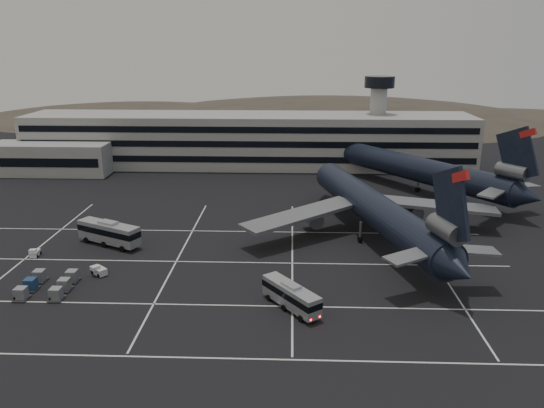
{
  "coord_description": "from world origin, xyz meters",
  "views": [
    {
      "loc": [
        11.66,
        -71.36,
        32.46
      ],
      "look_at": [
        8.33,
        18.75,
        5.0
      ],
      "focal_mm": 35.0,
      "sensor_mm": 36.0,
      "label": 1
    }
  ],
  "objects_px": {
    "trijet_main": "(376,209)",
    "uld_cluster": "(48,285)",
    "tug_a": "(35,253)",
    "bus_near": "(291,295)",
    "bus_far": "(109,232)"
  },
  "relations": [
    {
      "from": "bus_far",
      "to": "trijet_main",
      "type": "bearing_deg",
      "value": -56.86
    },
    {
      "from": "bus_far",
      "to": "uld_cluster",
      "type": "xyz_separation_m",
      "value": [
        -2.84,
        -17.21,
        -1.44
      ]
    },
    {
      "from": "tug_a",
      "to": "uld_cluster",
      "type": "bearing_deg",
      "value": -64.56
    },
    {
      "from": "bus_near",
      "to": "uld_cluster",
      "type": "xyz_separation_m",
      "value": [
        -33.26,
        3.93,
        -1.04
      ]
    },
    {
      "from": "bus_near",
      "to": "uld_cluster",
      "type": "bearing_deg",
      "value": 135.91
    },
    {
      "from": "bus_near",
      "to": "tug_a",
      "type": "bearing_deg",
      "value": 121.55
    },
    {
      "from": "trijet_main",
      "to": "uld_cluster",
      "type": "bearing_deg",
      "value": -170.14
    },
    {
      "from": "trijet_main",
      "to": "bus_near",
      "type": "relative_size",
      "value": 6.23
    },
    {
      "from": "uld_cluster",
      "to": "trijet_main",
      "type": "bearing_deg",
      "value": 24.91
    },
    {
      "from": "trijet_main",
      "to": "bus_near",
      "type": "distance_m",
      "value": 29.92
    },
    {
      "from": "bus_near",
      "to": "trijet_main",
      "type": "bearing_deg",
      "value": 23.79
    },
    {
      "from": "trijet_main",
      "to": "bus_near",
      "type": "xyz_separation_m",
      "value": [
        -14.35,
        -26.04,
        -3.37
      ]
    },
    {
      "from": "tug_a",
      "to": "uld_cluster",
      "type": "xyz_separation_m",
      "value": [
        7.35,
        -11.74,
        0.24
      ]
    },
    {
      "from": "tug_a",
      "to": "bus_near",
      "type": "bearing_deg",
      "value": -27.72
    },
    {
      "from": "trijet_main",
      "to": "bus_near",
      "type": "bearing_deg",
      "value": -133.91
    }
  ]
}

